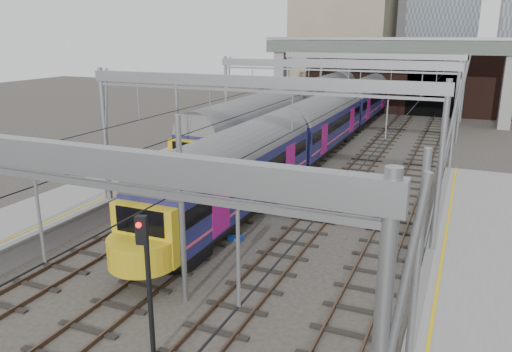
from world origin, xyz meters
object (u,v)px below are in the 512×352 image
at_px(train_second, 317,102).
at_px(signal_near_centre, 147,271).
at_px(train_main, 346,109).
at_px(signal_near_left, 150,213).

relative_size(train_second, signal_near_centre, 11.25).
xyz_separation_m(train_main, signal_near_left, (-0.12, -32.64, 0.29)).
height_order(train_main, signal_near_left, train_main).
relative_size(signal_near_left, signal_near_centre, 0.94).
xyz_separation_m(train_main, signal_near_centre, (2.89, -37.10, 0.45)).
relative_size(train_second, signal_near_left, 12.02).
bearing_deg(signal_near_centre, train_main, 80.43).
xyz_separation_m(train_main, train_second, (-4.00, 3.61, 0.11)).
bearing_deg(train_second, signal_near_left, -83.89).
distance_m(train_second, signal_near_left, 36.46).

